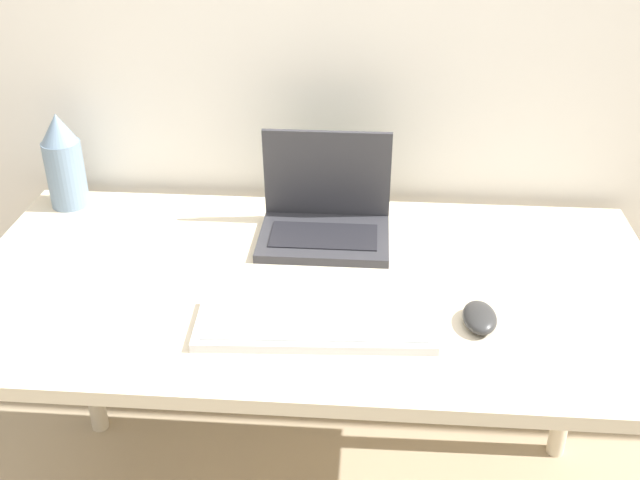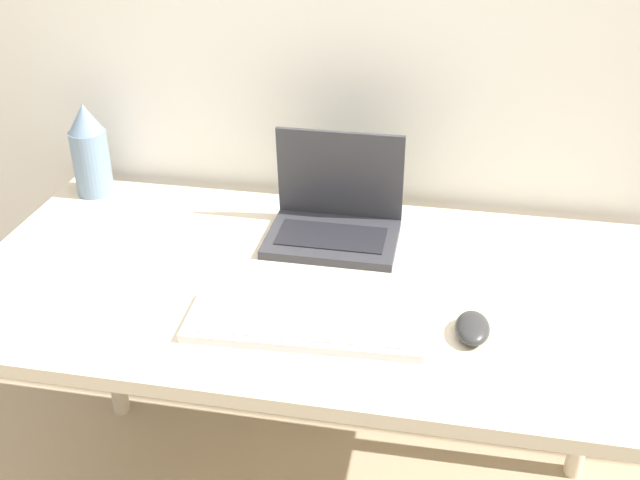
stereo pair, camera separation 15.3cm
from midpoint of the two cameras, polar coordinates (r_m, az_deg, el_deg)
The scene contains 6 objects.
wall_back at distance 1.82m, azimuth 4.83°, elevation 17.28°, with size 6.00×0.05×2.50m.
desk at distance 1.63m, azimuth 2.18°, elevation -5.60°, with size 1.48×0.77×0.78m.
laptop at distance 1.73m, azimuth 3.69°, elevation 1.81°, with size 0.30×0.23×0.24m.
keyboard at distance 1.44m, azimuth 1.91°, elevation -6.52°, with size 0.46×0.18×0.02m.
mouse at distance 1.46m, azimuth 14.52°, elevation -6.61°, with size 0.07×0.10×0.04m.
vase at distance 1.97m, azimuth -15.04°, elevation 6.55°, with size 0.09×0.09×0.24m.
Camera 2 is at (0.27, -0.93, 1.63)m, focal length 42.00 mm.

